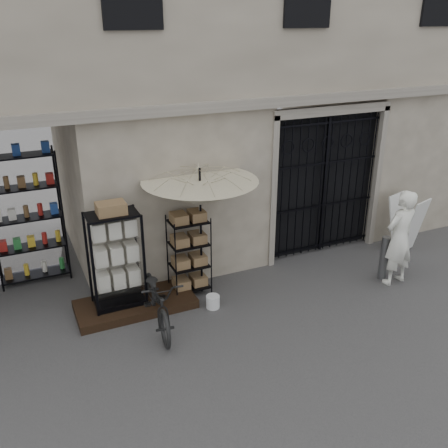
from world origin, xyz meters
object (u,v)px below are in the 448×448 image
wire_rack (189,256)px  white_bucket (213,302)px  market_umbrella (200,186)px  shopkeeper (393,282)px  steel_bollard (384,258)px  display_cabinet (116,265)px  bicycle (159,324)px  easel_sign (406,224)px

wire_rack → white_bucket: (0.18, -0.63, -0.61)m
market_umbrella → shopkeeper: bearing=-18.8°
white_bucket → steel_bollard: steel_bollard is taller
display_cabinet → bicycle: display_cabinet is taller
wire_rack → bicycle: wire_rack is taller
display_cabinet → market_umbrella: market_umbrella is taller
bicycle → easel_sign: bearing=11.2°
display_cabinet → wire_rack: 1.31m
steel_bollard → wire_rack: bearing=164.1°
shopkeeper → easel_sign: easel_sign is taller
market_umbrella → white_bucket: bearing=-93.3°
wire_rack → shopkeeper: wire_rack is taller
market_umbrella → easel_sign: market_umbrella is taller
market_umbrella → shopkeeper: (3.42, -1.16, -2.02)m
steel_bollard → shopkeeper: steel_bollard is taller
easel_sign → market_umbrella: bearing=160.5°
wire_rack → market_umbrella: 1.31m
market_umbrella → bicycle: (-1.03, -0.69, -2.02)m
wire_rack → easel_sign: bearing=11.9°
display_cabinet → easel_sign: size_ratio=1.49×
steel_bollard → easel_sign: bearing=32.1°
display_cabinet → bicycle: bearing=-36.1°
market_umbrella → easel_sign: bearing=-2.4°
bicycle → steel_bollard: bearing=2.5°
bicycle → easel_sign: easel_sign is taller
market_umbrella → easel_sign: (4.55, -0.19, -1.40)m
easel_sign → shopkeeper: bearing=-156.2°
white_bucket → shopkeeper: bearing=-9.5°
shopkeeper → easel_sign: bearing=-146.6°
bicycle → shopkeeper: 4.48m
market_umbrella → white_bucket: size_ratio=11.96×
display_cabinet → white_bucket: (1.48, -0.56, -0.77)m
white_bucket → bicycle: size_ratio=0.13×
market_umbrella → wire_rack: bearing=167.2°
bicycle → wire_rack: bearing=48.1°
market_umbrella → white_bucket: market_umbrella is taller
display_cabinet → easel_sign: bearing=16.8°
display_cabinet → wire_rack: (1.30, 0.07, -0.15)m
display_cabinet → steel_bollard: (4.83, -0.93, -0.45)m
display_cabinet → white_bucket: bearing=-2.3°
wire_rack → bicycle: size_ratio=0.82×
display_cabinet → market_umbrella: size_ratio=0.63×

